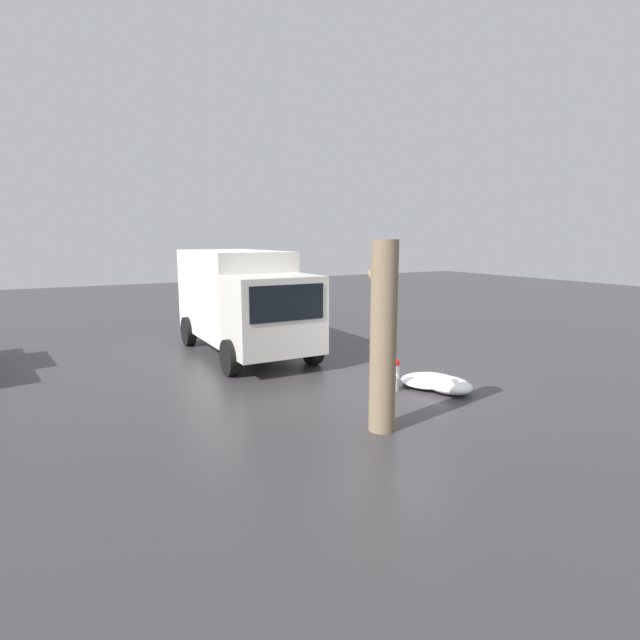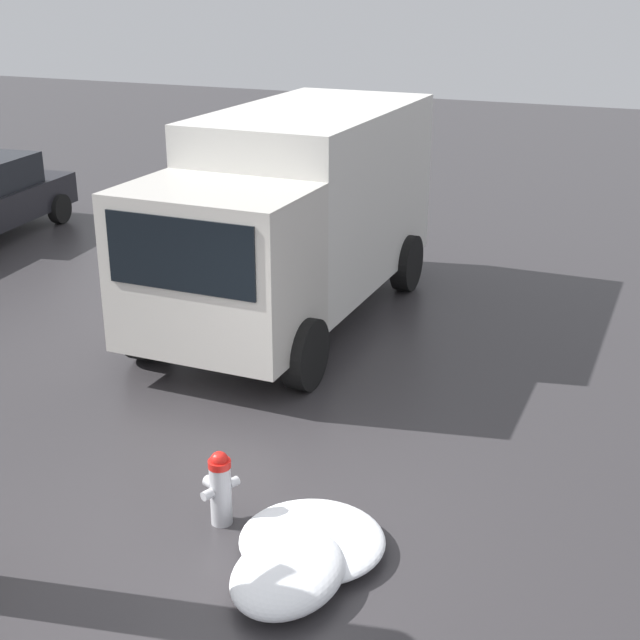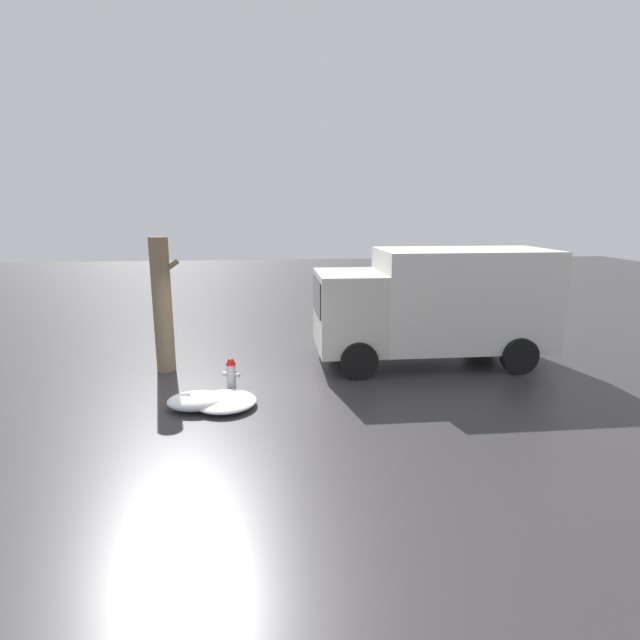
% 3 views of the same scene
% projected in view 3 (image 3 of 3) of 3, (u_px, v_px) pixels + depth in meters
% --- Properties ---
extents(ground_plane, '(60.00, 60.00, 0.00)m').
position_uv_depth(ground_plane, '(232.00, 390.00, 11.20)').
color(ground_plane, '#333033').
extents(fire_hydrant, '(0.41, 0.33, 0.75)m').
position_uv_depth(fire_hydrant, '(231.00, 374.00, 11.13)').
color(fire_hydrant, '#B7B7BC').
rests_on(fire_hydrant, ground_plane).
extents(tree_trunk, '(0.70, 0.46, 3.33)m').
position_uv_depth(tree_trunk, '(162.00, 305.00, 12.23)').
color(tree_trunk, '#7F6B51').
rests_on(tree_trunk, ground_plane).
extents(delivery_truck, '(6.03, 2.60, 2.98)m').
position_uv_depth(delivery_truck, '(437.00, 302.00, 12.95)').
color(delivery_truck, beige).
rests_on(delivery_truck, ground_plane).
extents(parked_car, '(4.68, 2.45, 1.51)m').
position_uv_depth(parked_car, '(408.00, 289.00, 20.48)').
color(parked_car, black).
rests_on(parked_car, ground_plane).
extents(snow_pile_by_hydrant, '(1.21, 0.91, 0.31)m').
position_uv_depth(snow_pile_by_hydrant, '(197.00, 401.00, 10.15)').
color(snow_pile_by_hydrant, white).
rests_on(snow_pile_by_hydrant, ground_plane).
extents(snow_pile_curbside, '(1.28, 1.31, 0.22)m').
position_uv_depth(snow_pile_curbside, '(225.00, 401.00, 10.25)').
color(snow_pile_curbside, white).
rests_on(snow_pile_curbside, ground_plane).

